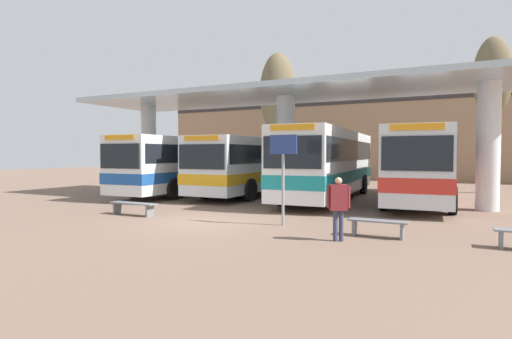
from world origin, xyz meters
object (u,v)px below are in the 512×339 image
Objects in this scene: transit_bus_right_bay at (329,161)px; waiting_bench_near_pillar at (133,206)px; poplar_tree_behind_right at (493,79)px; transit_bus_far_right_bay at (420,163)px; pedestrian_waiting at (338,202)px; transit_bus_center_bay at (258,163)px; waiting_bench_mid_platform at (378,225)px; parked_car_street at (284,168)px; poplar_tree_behind_left at (278,94)px; transit_bus_left_bay at (194,162)px; info_sign_platform at (283,161)px.

transit_bus_right_bay reaches higher than waiting_bench_near_pillar.
waiting_bench_near_pillar is 20.79m from poplar_tree_behind_right.
transit_bus_far_right_bay is 9.64m from pedestrian_waiting.
waiting_bench_near_pillar is at bearing 85.92° from transit_bus_center_bay.
waiting_bench_mid_platform is 1.45m from pedestrian_waiting.
parked_car_street is at bearing 156.11° from poplar_tree_behind_right.
poplar_tree_behind_left is at bearing 93.46° from waiting_bench_near_pillar.
transit_bus_center_bay reaches higher than waiting_bench_mid_platform.
transit_bus_center_bay is 8.61m from transit_bus_far_right_bay.
transit_bus_center_bay is at bearing -168.45° from transit_bus_left_bay.
parked_car_street is (-11.15, 23.40, -0.01)m from pedestrian_waiting.
transit_bus_far_right_bay is 1.10× the size of poplar_tree_behind_left.
pedestrian_waiting is (7.31, -10.24, -0.73)m from transit_bus_center_bay.
pedestrian_waiting is at bearing -62.01° from poplar_tree_behind_left.
transit_bus_far_right_bay reaches higher than transit_bus_center_bay.
transit_bus_left_bay is at bearing 144.86° from waiting_bench_mid_platform.
poplar_tree_behind_left reaches higher than transit_bus_center_bay.
transit_bus_center_bay is 12.40m from waiting_bench_mid_platform.
poplar_tree_behind_left is at bearing 91.70° from pedestrian_waiting.
transit_bus_far_right_bay is 6.36× the size of pedestrian_waiting.
info_sign_platform reaches higher than waiting_bench_near_pillar.
info_sign_platform is at bearing 93.10° from transit_bus_right_bay.
transit_bus_left_bay is 12.30m from transit_bus_far_right_bay.
waiting_bench_near_pillar is at bearing 40.38° from transit_bus_far_right_bay.
transit_bus_left_bay is 9.02m from waiting_bench_near_pillar.
poplar_tree_behind_right is at bearing -0.83° from poplar_tree_behind_left.
transit_bus_left_bay is at bearing -86.54° from parked_car_street.
poplar_tree_behind_right is (13.41, -0.20, -0.09)m from poplar_tree_behind_left.
waiting_bench_near_pillar is 6.01m from info_sign_platform.
transit_bus_center_bay is 4.06× the size of info_sign_platform.
transit_bus_left_bay reaches higher than pedestrian_waiting.
poplar_tree_behind_right is 18.06m from parked_car_street.
transit_bus_center_bay is 14.23m from poplar_tree_behind_right.
poplar_tree_behind_left is at bearing -108.95° from transit_bus_left_bay.
transit_bus_center_bay reaches higher than info_sign_platform.
waiting_bench_mid_platform is (11.85, -8.34, -1.42)m from transit_bus_left_bay.
transit_bus_right_bay is at bearing -50.38° from poplar_tree_behind_left.
waiting_bench_mid_platform is at bearing -58.94° from parked_car_street.
transit_bus_right_bay is 9.99m from waiting_bench_near_pillar.
info_sign_platform is 1.73× the size of pedestrian_waiting.
waiting_bench_mid_platform is 19.44m from poplar_tree_behind_left.
transit_bus_right_bay is 7.70× the size of waiting_bench_mid_platform.
transit_bus_right_bay is (8.06, 0.22, 0.12)m from transit_bus_left_bay.
info_sign_platform is at bearing 119.11° from pedestrian_waiting.
transit_bus_center_bay is 7.01× the size of pedestrian_waiting.
poplar_tree_behind_left is at bearing 113.83° from info_sign_platform.
transit_bus_right_bay is 4.24m from transit_bus_far_right_bay.
transit_bus_left_bay is 1.38× the size of poplar_tree_behind_right.
transit_bus_far_right_bay is 2.29× the size of parked_car_street.
waiting_bench_near_pillar is at bearing -128.88° from poplar_tree_behind_right.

